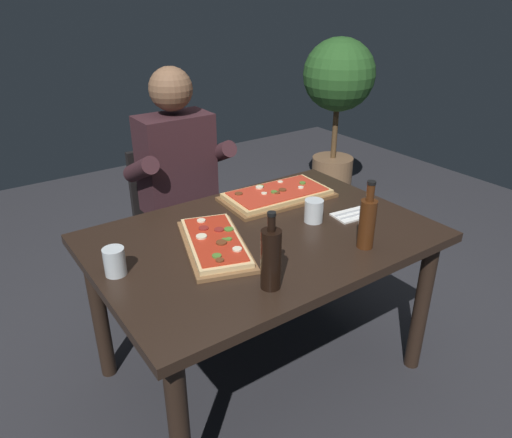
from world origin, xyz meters
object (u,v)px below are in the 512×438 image
(pizza_rectangular_left, at_px, (215,243))
(seated_diner, at_px, (181,181))
(diner_chair, at_px, (175,216))
(dining_table, at_px, (263,254))
(tumbler_far_side, at_px, (314,212))
(pizza_rectangular_front, at_px, (277,195))
(oil_bottle_amber, at_px, (367,221))
(potted_plant_corner, at_px, (337,98))
(wine_bottle_dark, at_px, (271,258))
(tumbler_near_camera, at_px, (115,263))

(pizza_rectangular_left, distance_m, seated_diner, 0.75)
(diner_chair, bearing_deg, dining_table, -89.52)
(pizza_rectangular_left, height_order, tumbler_far_side, tumbler_far_side)
(pizza_rectangular_front, height_order, seated_diner, seated_diner)
(oil_bottle_amber, height_order, seated_diner, seated_diner)
(pizza_rectangular_front, distance_m, pizza_rectangular_left, 0.56)
(diner_chair, height_order, potted_plant_corner, potted_plant_corner)
(pizza_rectangular_left, bearing_deg, dining_table, -4.06)
(dining_table, xyz_separation_m, wine_bottle_dark, (-0.21, -0.33, 0.21))
(pizza_rectangular_front, distance_m, tumbler_far_side, 0.29)
(tumbler_far_side, xyz_separation_m, diner_chair, (-0.26, 0.89, -0.30))
(tumbler_far_side, bearing_deg, dining_table, 173.36)
(dining_table, distance_m, diner_chair, 0.87)
(wine_bottle_dark, distance_m, tumbler_near_camera, 0.57)
(diner_chair, bearing_deg, oil_bottle_amber, -76.72)
(pizza_rectangular_front, distance_m, oil_bottle_amber, 0.59)
(pizza_rectangular_front, relative_size, tumbler_near_camera, 5.30)
(pizza_rectangular_front, xyz_separation_m, tumbler_far_side, (-0.02, -0.29, 0.02))
(tumbler_far_side, distance_m, seated_diner, 0.81)
(seated_diner, bearing_deg, dining_table, -89.44)
(dining_table, distance_m, potted_plant_corner, 2.12)
(pizza_rectangular_left, bearing_deg, oil_bottle_amber, -34.31)
(dining_table, height_order, wine_bottle_dark, wine_bottle_dark)
(seated_diner, bearing_deg, wine_bottle_dark, -100.62)
(pizza_rectangular_front, bearing_deg, oil_bottle_amber, -90.50)
(pizza_rectangular_left, distance_m, diner_chair, 0.91)
(oil_bottle_amber, relative_size, tumbler_far_side, 2.76)
(tumbler_far_side, distance_m, potted_plant_corner, 1.94)
(tumbler_near_camera, bearing_deg, pizza_rectangular_left, -5.21)
(diner_chair, bearing_deg, wine_bottle_dark, -99.57)
(wine_bottle_dark, xyz_separation_m, seated_diner, (0.20, 1.07, -0.11))
(tumbler_far_side, relative_size, diner_chair, 0.12)
(pizza_rectangular_front, bearing_deg, tumbler_far_side, -94.22)
(oil_bottle_amber, bearing_deg, tumbler_far_side, 93.22)
(oil_bottle_amber, xyz_separation_m, tumbler_near_camera, (-0.89, 0.37, -0.07))
(tumbler_near_camera, height_order, tumbler_far_side, tumbler_near_camera)
(dining_table, bearing_deg, wine_bottle_dark, -121.83)
(dining_table, distance_m, tumbler_far_side, 0.29)
(dining_table, bearing_deg, tumbler_far_side, -6.64)
(pizza_rectangular_left, bearing_deg, diner_chair, 75.53)
(dining_table, distance_m, tumbler_near_camera, 0.63)
(dining_table, relative_size, wine_bottle_dark, 4.90)
(diner_chair, xyz_separation_m, seated_diner, (0.00, -0.12, 0.26))
(tumbler_near_camera, xyz_separation_m, diner_chair, (0.61, 0.80, -0.30))
(wine_bottle_dark, xyz_separation_m, oil_bottle_amber, (0.48, 0.01, -0.00))
(pizza_rectangular_left, xyz_separation_m, potted_plant_corner, (1.88, 1.29, 0.12))
(oil_bottle_amber, xyz_separation_m, diner_chair, (-0.28, 1.18, -0.37))
(wine_bottle_dark, bearing_deg, pizza_rectangular_front, 51.00)
(pizza_rectangular_left, distance_m, tumbler_near_camera, 0.40)
(dining_table, xyz_separation_m, potted_plant_corner, (1.66, 1.30, 0.24))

